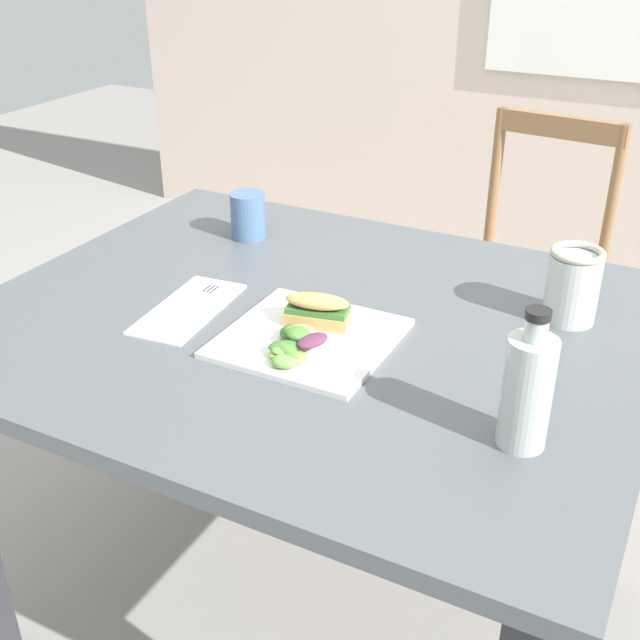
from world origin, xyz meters
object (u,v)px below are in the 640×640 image
Objects in this scene: plate_lunch at (309,338)px; bottle_cold_brew at (526,396)px; chair_wooden_far at (525,275)px; sandwich_half_front at (317,309)px; cup_extra_side at (248,216)px; dining_table at (311,375)px; mason_jar_iced_tea at (572,289)px; fork_on_napkin at (194,303)px.

bottle_cold_brew reaches higher than plate_lunch.
chair_wooden_far reaches higher than plate_lunch.
sandwich_half_front is 0.44m from cup_extra_side.
cup_extra_side is at bearing 147.35° from bottle_cold_brew.
mason_jar_iced_tea reaches higher than dining_table.
plate_lunch is at bearing -46.04° from cup_extra_side.
plate_lunch is 0.05m from sandwich_half_front.
plate_lunch is 1.45× the size of fork_on_napkin.
sandwich_half_front is 0.24m from fork_on_napkin.
bottle_cold_brew is 0.39m from mason_jar_iced_tea.
chair_wooden_far is 1.15m from fork_on_napkin.
cup_extra_side is at bearing -121.98° from chair_wooden_far.
cup_extra_side is at bearing 133.96° from plate_lunch.
mason_jar_iced_tea is (0.61, 0.26, 0.05)m from fork_on_napkin.
sandwich_half_front is 0.90× the size of mason_jar_iced_tea.
mason_jar_iced_tea reaches higher than cup_extra_side.
bottle_cold_brew reaches higher than mason_jar_iced_tea.
mason_jar_iced_tea is 1.34× the size of cup_extra_side.
sandwich_half_front is (0.03, -0.04, 0.16)m from dining_table.
chair_wooden_far is at bearing 80.62° from dining_table.
mason_jar_iced_tea reaches higher than sandwich_half_front.
sandwich_half_front reaches higher than plate_lunch.
chair_wooden_far is 3.23× the size of plate_lunch.
dining_table is at bearing -154.46° from mason_jar_iced_tea.
chair_wooden_far reaches higher than cup_extra_side.
chair_wooden_far is at bearing 107.04° from mason_jar_iced_tea.
fork_on_napkin is (-0.20, -0.06, 0.13)m from dining_table.
dining_table is 0.51m from bottle_cold_brew.
plate_lunch is at bearing -143.00° from mason_jar_iced_tea.
bottle_cold_brew is at bearing -32.65° from cup_extra_side.
dining_table is 8.84× the size of mason_jar_iced_tea.
plate_lunch is 2.74× the size of cup_extra_side.
sandwich_half_front reaches higher than fork_on_napkin.
dining_table is 0.48m from mason_jar_iced_tea.
sandwich_half_front is at bearing -42.85° from cup_extra_side.
cup_extra_side is (-0.29, 0.26, 0.17)m from dining_table.
fork_on_napkin is (-0.24, 0.02, 0.00)m from plate_lunch.
mason_jar_iced_tea is at bearing 92.83° from bottle_cold_brew.
fork_on_napkin is (-0.37, -1.05, 0.30)m from chair_wooden_far.
chair_wooden_far is at bearing 70.69° from fork_on_napkin.
plate_lunch is 2.05× the size of mason_jar_iced_tea.
plate_lunch is 0.46m from mason_jar_iced_tea.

